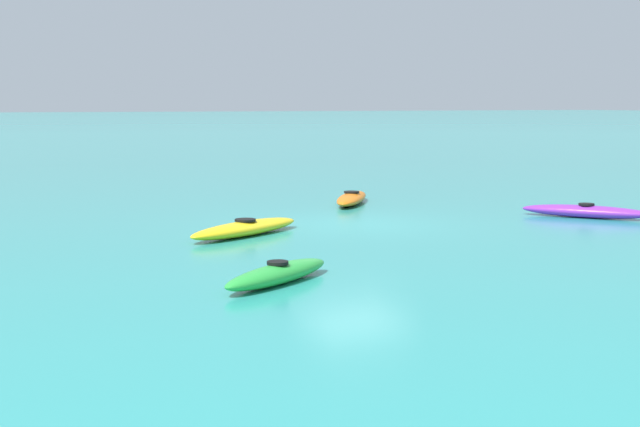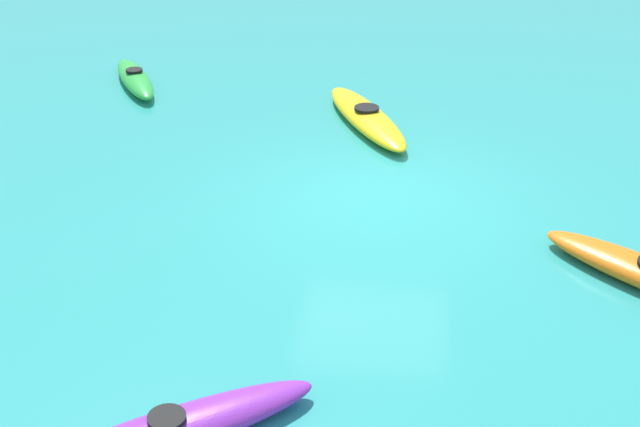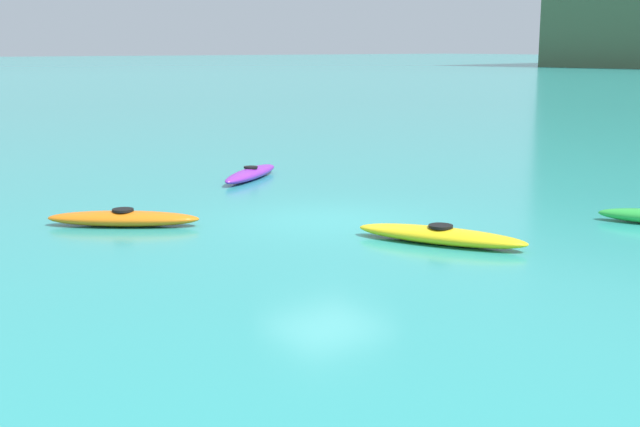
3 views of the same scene
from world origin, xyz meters
name	(u,v)px [view 2 (image 2 of 3)]	position (x,y,z in m)	size (l,w,h in m)	color
ground_plane	(377,198)	(0.00, 0.00, 0.00)	(600.00, 600.00, 0.00)	teal
kayak_green	(135,79)	(4.60, 5.51, 0.16)	(2.58, 1.79, 0.37)	green
kayak_yellow	(366,117)	(3.06, 0.45, 0.16)	(3.37, 2.17, 0.37)	yellow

